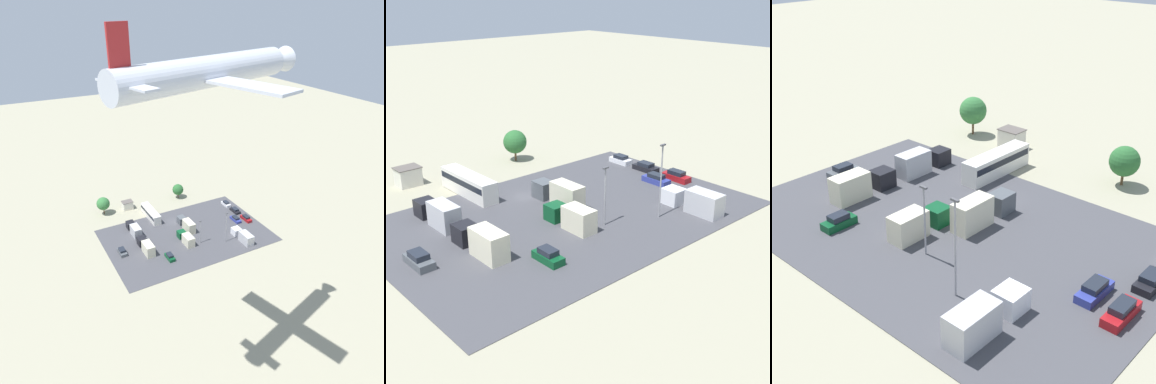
{
  "view_description": "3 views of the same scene",
  "coord_description": "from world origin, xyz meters",
  "views": [
    {
      "loc": [
        45.84,
        97.17,
        66.58
      ],
      "look_at": [
        10.45,
        32.02,
        28.41
      ],
      "focal_mm": 35.0,
      "sensor_mm": 36.0,
      "label": 1
    },
    {
      "loc": [
        43.06,
        59.51,
        29.75
      ],
      "look_at": [
        -3.59,
        7.68,
        2.07
      ],
      "focal_mm": 50.0,
      "sensor_mm": 36.0,
      "label": 2
    },
    {
      "loc": [
        -36.9,
        47.74,
        31.1
      ],
      "look_at": [
        -3.5,
        10.79,
        6.49
      ],
      "focal_mm": 50.0,
      "sensor_mm": 36.0,
      "label": 3
    }
  ],
  "objects": [
    {
      "name": "parked_car_0",
      "position": [
        -18.65,
        9.3,
        0.71
      ],
      "size": [
        1.79,
        4.54,
        1.51
      ],
      "color": "navy",
      "rests_on": "ground"
    },
    {
      "name": "parked_truck_3",
      "position": [
        14.32,
        10.96,
        1.67
      ],
      "size": [
        2.51,
        9.0,
        3.47
      ],
      "rotation": [
        0.0,
        0.0,
        3.14
      ],
      "color": "black",
      "rests_on": "ground"
    },
    {
      "name": "ground_plane",
      "position": [
        0.0,
        0.0,
        0.0
      ],
      "size": [
        400.0,
        400.0,
        0.0
      ],
      "primitive_type": "plane",
      "color": "gray"
    },
    {
      "name": "light_pole_lot_centre",
      "position": [
        -1.75,
        14.89,
        4.48
      ],
      "size": [
        0.9,
        0.28,
        7.96
      ],
      "color": "gray",
      "rests_on": "ground"
    },
    {
      "name": "bus",
      "position": [
        5.7,
        -6.14,
        1.81
      ],
      "size": [
        2.64,
        11.73,
        3.22
      ],
      "color": "silver",
      "rests_on": "ground"
    },
    {
      "name": "parking_lot_surface",
      "position": [
        0.0,
        9.22,
        0.04
      ],
      "size": [
        50.34,
        32.98,
        0.08
      ],
      "color": "#424247",
      "rests_on": "ground"
    },
    {
      "name": "shed_building",
      "position": [
        10.58,
        -15.97,
        1.49
      ],
      "size": [
        3.77,
        2.97,
        2.97
      ],
      "color": "silver",
      "rests_on": "ground"
    },
    {
      "name": "parked_car_4",
      "position": [
        -21.9,
        4.28,
        0.68
      ],
      "size": [
        1.9,
        4.4,
        1.43
      ],
      "rotation": [
        0.0,
        0.0,
        3.14
      ],
      "color": "black",
      "rests_on": "ground"
    },
    {
      "name": "parked_car_3",
      "position": [
        9.85,
        17.57,
        0.76
      ],
      "size": [
        1.74,
        4.04,
        1.62
      ],
      "rotation": [
        0.0,
        0.0,
        3.14
      ],
      "color": "#0C4723",
      "rests_on": "ground"
    },
    {
      "name": "parked_truck_4",
      "position": [
        -1.78,
        5.97,
        1.73
      ],
      "size": [
        2.36,
        9.19,
        3.6
      ],
      "rotation": [
        0.0,
        0.0,
        3.14
      ],
      "color": "#4C5156",
      "rests_on": "ground"
    },
    {
      "name": "parked_truck_2",
      "position": [
        1.9,
        12.67,
        1.51
      ],
      "size": [
        2.45,
        7.89,
        3.13
      ],
      "rotation": [
        0.0,
        0.0,
        3.14
      ],
      "color": "#0C4723",
      "rests_on": "ground"
    },
    {
      "name": "parked_truck_0",
      "position": [
        14.12,
        0.35,
        1.59
      ],
      "size": [
        2.45,
        8.77,
        3.3
      ],
      "rotation": [
        0.0,
        0.0,
        3.14
      ],
      "color": "black",
      "rests_on": "ground"
    },
    {
      "name": "parked_car_5",
      "position": [
        21.12,
        8.63,
        0.77
      ],
      "size": [
        1.94,
        4.34,
        1.65
      ],
      "rotation": [
        0.0,
        0.0,
        3.14
      ],
      "color": "#4C5156",
      "rests_on": "ground"
    },
    {
      "name": "parked_truck_1",
      "position": [
        -14.12,
        20.04,
        1.56
      ],
      "size": [
        2.55,
        9.07,
        3.23
      ],
      "rotation": [
        0.0,
        0.0,
        3.14
      ],
      "color": "silver",
      "rests_on": "ground"
    },
    {
      "name": "light_pole_lot_edge",
      "position": [
        -8.95,
        17.99,
        5.61
      ],
      "size": [
        0.9,
        0.28,
        10.18
      ],
      "color": "gray",
      "rests_on": "ground"
    },
    {
      "name": "parked_car_2",
      "position": [
        -22.04,
        10.58,
        0.75
      ],
      "size": [
        1.72,
        4.7,
        1.62
      ],
      "rotation": [
        0.0,
        0.0,
        3.14
      ],
      "color": "maroon",
      "rests_on": "ground"
    },
    {
      "name": "tree_near_shed",
      "position": [
        -9.0,
        -14.84,
        3.45
      ],
      "size": [
        4.1,
        4.1,
        5.51
      ],
      "color": "brown",
      "rests_on": "ground"
    },
    {
      "name": "parked_car_1",
      "position": [
        -21.72,
        -1.33,
        0.67
      ],
      "size": [
        1.78,
        4.03,
        1.42
      ],
      "rotation": [
        0.0,
        0.0,
        3.14
      ],
      "color": "silver",
      "rests_on": "ground"
    }
  ]
}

